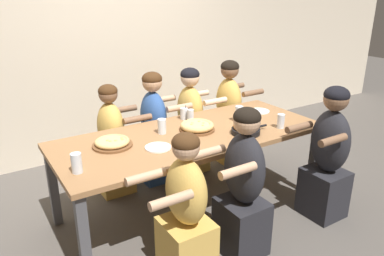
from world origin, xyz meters
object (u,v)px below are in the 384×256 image
at_px(pizza_board_second, 112,143).
at_px(drinking_glass_b, 77,163).
at_px(empty_plate_a, 259,111).
at_px(drinking_glass_a, 162,127).
at_px(diner_far_midleft, 113,145).
at_px(empty_plate_b, 158,147).
at_px(diner_near_midleft, 186,215).
at_px(drinking_glass_c, 281,122).
at_px(diner_far_center, 154,132).
at_px(diner_near_right, 328,158).
at_px(diner_far_right, 228,115).
at_px(pizza_board_main, 197,127).
at_px(drinking_glass_d, 239,115).
at_px(diner_near_center, 243,190).
at_px(drinking_glass_e, 190,115).
at_px(skillet_bowl, 246,128).
at_px(diner_far_midright, 190,124).
at_px(cocktail_glass_blue, 184,114).

bearing_deg(pizza_board_second, drinking_glass_b, -140.35).
xyz_separation_m(empty_plate_a, drinking_glass_a, (-1.12, -0.01, 0.05)).
bearing_deg(diner_far_midleft, empty_plate_b, 5.24).
height_order(diner_far_midleft, diner_near_midleft, diner_far_midleft).
xyz_separation_m(drinking_glass_c, diner_near_midleft, (-1.24, -0.40, -0.31)).
xyz_separation_m(drinking_glass_a, diner_far_center, (0.20, 0.56, -0.27)).
bearing_deg(empty_plate_b, drinking_glass_b, -173.46).
bearing_deg(drinking_glass_a, diner_near_right, -36.26).
height_order(drinking_glass_b, diner_far_right, diner_far_right).
relative_size(pizza_board_main, diner_near_right, 0.26).
relative_size(drinking_glass_c, diner_far_right, 0.11).
height_order(drinking_glass_a, drinking_glass_b, drinking_glass_b).
height_order(drinking_glass_a, drinking_glass_c, drinking_glass_a).
bearing_deg(drinking_glass_d, diner_near_center, -126.38).
relative_size(drinking_glass_e, diner_near_center, 0.10).
distance_m(empty_plate_b, drinking_glass_e, 0.69).
relative_size(empty_plate_b, diner_near_right, 0.17).
bearing_deg(drinking_glass_d, empty_plate_b, -170.84).
distance_m(empty_plate_b, diner_near_midleft, 0.64).
bearing_deg(pizza_board_main, drinking_glass_b, -168.00).
relative_size(skillet_bowl, diner_near_center, 0.31).
xyz_separation_m(pizza_board_second, drinking_glass_d, (1.22, -0.08, 0.04)).
bearing_deg(empty_plate_a, diner_near_midleft, -148.67).
distance_m(drinking_glass_b, diner_far_midleft, 1.12).
distance_m(empty_plate_b, diner_far_midright, 1.18).
xyz_separation_m(cocktail_glass_blue, diner_far_right, (0.81, 0.34, -0.25)).
distance_m(skillet_bowl, drinking_glass_a, 0.72).
bearing_deg(diner_far_midright, pizza_board_main, -27.53).
distance_m(pizza_board_main, empty_plate_b, 0.50).
bearing_deg(drinking_glass_d, pizza_board_second, 176.27).
bearing_deg(empty_plate_a, diner_far_center, 148.89).
distance_m(empty_plate_a, empty_plate_b, 1.33).
relative_size(pizza_board_second, diner_near_midleft, 0.29).
bearing_deg(empty_plate_b, diner_near_midleft, -99.91).
relative_size(drinking_glass_d, diner_near_midleft, 0.14).
relative_size(empty_plate_a, diner_far_right, 0.17).
relative_size(diner_far_right, diner_near_center, 1.01).
relative_size(drinking_glass_c, diner_near_center, 0.11).
height_order(drinking_glass_b, diner_near_right, diner_near_right).
bearing_deg(diner_near_right, drinking_glass_a, 53.74).
bearing_deg(pizza_board_main, diner_far_midleft, 129.58).
bearing_deg(diner_far_right, skillet_bowl, -30.24).
distance_m(diner_far_right, diner_near_right, 1.41).
height_order(drinking_glass_b, drinking_glass_e, drinking_glass_b).
distance_m(pizza_board_second, empty_plate_b, 0.37).
relative_size(pizza_board_second, drinking_glass_c, 2.48).
height_order(diner_far_right, diner_near_center, diner_far_right).
height_order(pizza_board_main, cocktail_glass_blue, cocktail_glass_blue).
height_order(drinking_glass_d, drinking_glass_e, drinking_glass_d).
distance_m(empty_plate_b, diner_far_right, 1.59).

